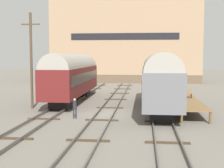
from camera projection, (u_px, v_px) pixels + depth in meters
ground_plane at (106, 114)px, 27.34m from camera, size 200.00×200.00×0.00m
track_left at (55, 111)px, 27.81m from camera, size 2.60×60.00×0.26m
track_middle at (106, 112)px, 27.33m from camera, size 2.60×60.00×0.26m
track_right at (160, 113)px, 26.86m from camera, size 2.60×60.00×0.26m
train_car_grey at (159, 78)px, 29.23m from camera, size 3.08×16.18×5.32m
train_car_maroon at (73, 75)px, 34.72m from camera, size 3.09×15.57×5.30m
station_platform at (185, 100)px, 29.72m from camera, size 2.40×13.24×0.98m
bench at (185, 93)px, 30.54m from camera, size 1.40×0.40×0.91m
person_worker at (75, 107)px, 25.13m from camera, size 0.32×0.32×1.64m
utility_pole at (31, 59)px, 29.82m from camera, size 1.80×0.24×9.17m
warehouse_building at (126, 42)px, 64.74m from camera, size 28.91×13.21×16.03m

